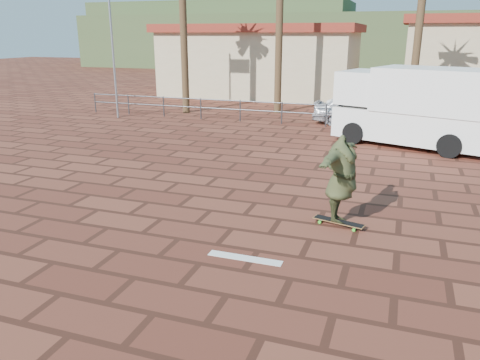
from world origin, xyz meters
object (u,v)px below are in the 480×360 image
Objects in this scene: longboard at (339,222)px; campervan at (416,105)px; car_white at (381,109)px; skateboarder at (341,179)px; car_silver at (359,109)px.

longboard is 8.77m from campervan.
longboard is 0.25× the size of car_white.
skateboarder reaches higher than car_white.
car_white is at bearing -91.39° from car_silver.
skateboarder is 12.10m from car_white.
campervan is at bearing -149.83° from car_white.
car_silver is (-2.31, 3.56, -0.79)m from campervan.
longboard is 0.96m from skateboarder.
longboard is at bearing -177.53° from car_silver.
longboard is 0.20× the size of campervan.
longboard is 0.50× the size of skateboarder.
car_silver is 0.98m from car_white.
car_white is (0.98, 0.00, 0.07)m from car_silver.
skateboarder is 0.50× the size of car_white.
car_white is at bearing 103.83° from longboard.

